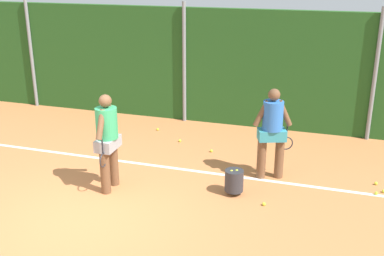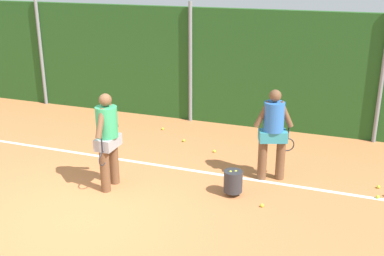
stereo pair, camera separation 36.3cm
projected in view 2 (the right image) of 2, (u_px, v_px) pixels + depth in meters
The scene contains 16 objects.
ground_plane at pixel (125, 177), 9.83m from camera, with size 26.02×26.02×0.00m, color #C67542.
hedge_fence_backdrop at pixel (193, 65), 12.97m from camera, with size 16.91×0.25×3.12m, color #23511E.
fence_post_left at pixel (41, 52), 14.37m from camera, with size 0.10×0.10×3.28m, color gray.
fence_post_center at pixel (190, 63), 12.78m from camera, with size 0.10×0.10×3.28m, color gray.
fence_post_right at pixel (382, 78), 11.20m from camera, with size 0.10×0.10×3.28m, color gray.
court_baseline_paint at pixel (141, 163), 10.51m from camera, with size 12.36×0.10×0.01m, color white.
player_foreground_near at pixel (108, 136), 9.03m from camera, with size 0.41×0.87×1.92m.
player_midcourt at pixel (273, 130), 9.39m from camera, with size 0.80×0.50×1.90m.
ball_hopper at pixel (233, 181), 8.96m from camera, with size 0.36×0.36×0.51m.
tennis_ball_1 at pixel (214, 151), 11.07m from camera, with size 0.07×0.07×0.07m, color #CCDB33.
tennis_ball_2 at pixel (184, 141), 11.73m from camera, with size 0.07×0.07×0.07m, color #CCDB33.
tennis_ball_3 at pixel (270, 140), 11.75m from camera, with size 0.07×0.07×0.07m, color #CCDB33.
tennis_ball_4 at pixel (378, 187), 9.31m from camera, with size 0.07×0.07×0.07m, color #CCDB33.
tennis_ball_5 at pixel (262, 205), 8.60m from camera, with size 0.07×0.07×0.07m, color #CCDB33.
tennis_ball_6 at pixel (378, 197), 8.91m from camera, with size 0.07×0.07×0.07m, color #CCDB33.
tennis_ball_8 at pixel (163, 129), 12.56m from camera, with size 0.07×0.07×0.07m, color #CCDB33.
Camera 2 is at (4.40, -6.19, 4.23)m, focal length 44.00 mm.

